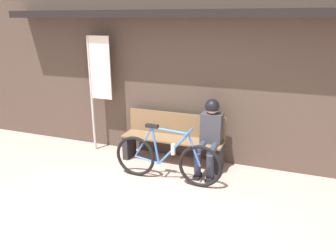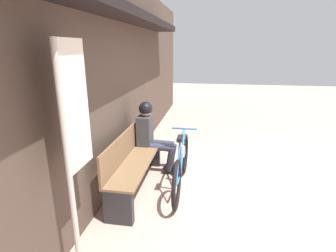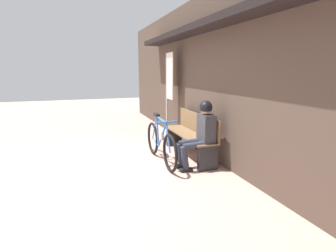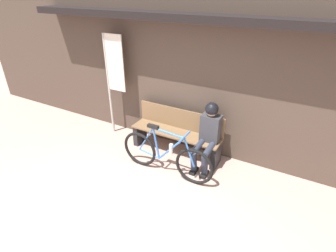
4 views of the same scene
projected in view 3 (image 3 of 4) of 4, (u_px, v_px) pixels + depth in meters
ground_plane at (86, 170)px, 4.60m from camera, size 24.00×24.00×0.00m
storefront_wall at (212, 74)px, 5.04m from camera, size 12.00×0.56×3.20m
park_bench_near at (191, 136)px, 5.32m from camera, size 1.76×0.42×0.87m
bicycle at (160, 143)px, 4.97m from camera, size 1.74×0.40×0.90m
person_seated at (201, 130)px, 4.60m from camera, size 0.34×0.64×1.21m
banner_pole at (169, 84)px, 6.51m from camera, size 0.45×0.05×2.14m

